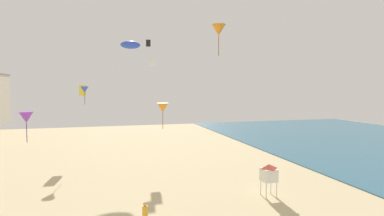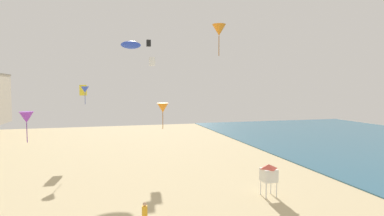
{
  "view_description": "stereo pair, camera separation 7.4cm",
  "coord_description": "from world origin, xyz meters",
  "px_view_note": "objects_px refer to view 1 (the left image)",
  "views": [
    {
      "loc": [
        -1.46,
        -12.14,
        8.55
      ],
      "look_at": [
        5.83,
        14.18,
        6.79
      ],
      "focal_mm": 29.48,
      "sensor_mm": 36.0,
      "label": 1
    },
    {
      "loc": [
        -1.39,
        -12.16,
        8.55
      ],
      "look_at": [
        5.83,
        14.18,
        6.79
      ],
      "focal_mm": 29.48,
      "sensor_mm": 36.0,
      "label": 2
    }
  ],
  "objects_px": {
    "kite_black_box": "(148,43)",
    "kite_blue_delta": "(85,90)",
    "kite_purple_delta": "(26,117)",
    "kite_blue_parafoil": "(130,45)",
    "kite_white_box": "(152,61)",
    "kite_orange_delta": "(219,30)",
    "lifeguard_stand": "(269,173)",
    "kite_yellow_box": "(83,90)",
    "kite_orange_delta_2": "(163,108)",
    "kite_flyer": "(145,214)"
  },
  "relations": [
    {
      "from": "kite_purple_delta",
      "to": "kite_orange_delta_2",
      "type": "xyz_separation_m",
      "value": [
        11.62,
        -1.49,
        0.72
      ]
    },
    {
      "from": "kite_yellow_box",
      "to": "kite_blue_parafoil",
      "type": "distance_m",
      "value": 9.11
    },
    {
      "from": "kite_yellow_box",
      "to": "kite_purple_delta",
      "type": "bearing_deg",
      "value": -103.88
    },
    {
      "from": "kite_orange_delta_2",
      "to": "kite_yellow_box",
      "type": "bearing_deg",
      "value": 115.65
    },
    {
      "from": "kite_flyer",
      "to": "kite_orange_delta_2",
      "type": "bearing_deg",
      "value": -20.07
    },
    {
      "from": "kite_orange_delta_2",
      "to": "kite_blue_parafoil",
      "type": "relative_size",
      "value": 0.86
    },
    {
      "from": "lifeguard_stand",
      "to": "kite_blue_delta",
      "type": "height_order",
      "value": "kite_blue_delta"
    },
    {
      "from": "kite_white_box",
      "to": "kite_blue_delta",
      "type": "height_order",
      "value": "kite_white_box"
    },
    {
      "from": "kite_flyer",
      "to": "kite_blue_delta",
      "type": "distance_m",
      "value": 23.63
    },
    {
      "from": "lifeguard_stand",
      "to": "kite_orange_delta_2",
      "type": "xyz_separation_m",
      "value": [
        -7.28,
        6.4,
        4.89
      ]
    },
    {
      "from": "kite_yellow_box",
      "to": "kite_blue_delta",
      "type": "height_order",
      "value": "kite_yellow_box"
    },
    {
      "from": "kite_flyer",
      "to": "kite_white_box",
      "type": "height_order",
      "value": "kite_white_box"
    },
    {
      "from": "kite_purple_delta",
      "to": "kite_orange_delta",
      "type": "bearing_deg",
      "value": 22.5
    },
    {
      "from": "kite_purple_delta",
      "to": "kite_yellow_box",
      "type": "xyz_separation_m",
      "value": [
        3.71,
        15.0,
        2.22
      ]
    },
    {
      "from": "kite_blue_parafoil",
      "to": "kite_white_box",
      "type": "relative_size",
      "value": 2.35
    },
    {
      "from": "kite_flyer",
      "to": "lifeguard_stand",
      "type": "bearing_deg",
      "value": -76.12
    },
    {
      "from": "kite_purple_delta",
      "to": "kite_white_box",
      "type": "relative_size",
      "value": 2.25
    },
    {
      "from": "kite_black_box",
      "to": "kite_orange_delta_2",
      "type": "bearing_deg",
      "value": -94.0
    },
    {
      "from": "kite_orange_delta",
      "to": "kite_blue_parafoil",
      "type": "xyz_separation_m",
      "value": [
        -10.57,
        7.22,
        -1.31
      ]
    },
    {
      "from": "kite_purple_delta",
      "to": "kite_black_box",
      "type": "distance_m",
      "value": 24.28
    },
    {
      "from": "kite_flyer",
      "to": "kite_white_box",
      "type": "distance_m",
      "value": 28.69
    },
    {
      "from": "kite_yellow_box",
      "to": "kite_blue_parafoil",
      "type": "height_order",
      "value": "kite_blue_parafoil"
    },
    {
      "from": "lifeguard_stand",
      "to": "kite_orange_delta",
      "type": "distance_m",
      "value": 21.75
    },
    {
      "from": "kite_yellow_box",
      "to": "kite_black_box",
      "type": "xyz_separation_m",
      "value": [
        9.3,
        3.29,
        7.06
      ]
    },
    {
      "from": "kite_flyer",
      "to": "kite_blue_parafoil",
      "type": "bearing_deg",
      "value": -6.5
    },
    {
      "from": "kite_orange_delta",
      "to": "kite_black_box",
      "type": "xyz_separation_m",
      "value": [
        -7.73,
        9.7,
        -0.63
      ]
    },
    {
      "from": "kite_yellow_box",
      "to": "kite_blue_delta",
      "type": "distance_m",
      "value": 4.13
    },
    {
      "from": "kite_orange_delta",
      "to": "lifeguard_stand",
      "type": "bearing_deg",
      "value": -96.33
    },
    {
      "from": "lifeguard_stand",
      "to": "kite_black_box",
      "type": "relative_size",
      "value": 2.61
    },
    {
      "from": "kite_flyer",
      "to": "kite_purple_delta",
      "type": "relative_size",
      "value": 0.61
    },
    {
      "from": "kite_white_box",
      "to": "lifeguard_stand",
      "type": "bearing_deg",
      "value": -75.6
    },
    {
      "from": "kite_black_box",
      "to": "kite_blue_parafoil",
      "type": "distance_m",
      "value": 3.83
    },
    {
      "from": "kite_purple_delta",
      "to": "kite_yellow_box",
      "type": "height_order",
      "value": "kite_yellow_box"
    },
    {
      "from": "kite_blue_parafoil",
      "to": "kite_yellow_box",
      "type": "bearing_deg",
      "value": -172.78
    },
    {
      "from": "kite_black_box",
      "to": "kite_orange_delta",
      "type": "bearing_deg",
      "value": -51.45
    },
    {
      "from": "kite_flyer",
      "to": "kite_blue_parafoil",
      "type": "height_order",
      "value": "kite_blue_parafoil"
    },
    {
      "from": "kite_blue_delta",
      "to": "kite_blue_parafoil",
      "type": "bearing_deg",
      "value": 39.43
    },
    {
      "from": "lifeguard_stand",
      "to": "kite_orange_delta_2",
      "type": "relative_size",
      "value": 1.06
    },
    {
      "from": "kite_orange_delta",
      "to": "kite_yellow_box",
      "type": "bearing_deg",
      "value": 159.38
    },
    {
      "from": "kite_blue_parafoil",
      "to": "kite_orange_delta_2",
      "type": "bearing_deg",
      "value": -85.16
    },
    {
      "from": "kite_black_box",
      "to": "kite_blue_delta",
      "type": "height_order",
      "value": "kite_black_box"
    },
    {
      "from": "kite_purple_delta",
      "to": "kite_orange_delta_2",
      "type": "relative_size",
      "value": 1.12
    },
    {
      "from": "lifeguard_stand",
      "to": "kite_yellow_box",
      "type": "relative_size",
      "value": 1.8
    },
    {
      "from": "lifeguard_stand",
      "to": "kite_orange_delta",
      "type": "bearing_deg",
      "value": 72.13
    },
    {
      "from": "kite_purple_delta",
      "to": "kite_blue_delta",
      "type": "height_order",
      "value": "kite_blue_delta"
    },
    {
      "from": "kite_orange_delta",
      "to": "kite_orange_delta_2",
      "type": "height_order",
      "value": "kite_orange_delta"
    },
    {
      "from": "kite_orange_delta_2",
      "to": "kite_blue_parafoil",
      "type": "distance_m",
      "value": 19.07
    },
    {
      "from": "kite_black_box",
      "to": "kite_blue_delta",
      "type": "distance_m",
      "value": 13.46
    },
    {
      "from": "kite_blue_parafoil",
      "to": "lifeguard_stand",
      "type": "bearing_deg",
      "value": -69.75
    },
    {
      "from": "kite_orange_delta",
      "to": "kite_blue_delta",
      "type": "bearing_deg",
      "value": 172.09
    }
  ]
}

